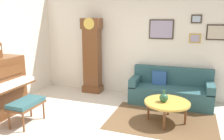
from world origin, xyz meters
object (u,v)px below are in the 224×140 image
Objects in this scene: grandfather_clock at (92,58)px; green_jug at (164,98)px; piano_bench at (26,104)px; couch at (171,90)px; coffee_table at (167,103)px.

grandfather_clock is 2.52m from green_jug.
grandfather_clock reaches higher than piano_bench.
couch is (2.14, -0.15, -0.65)m from grandfather_clock.
coffee_table is (2.54, 0.98, -0.01)m from piano_bench.
couch is 7.92× the size of green_jug.
piano_bench is 2.92× the size of green_jug.
coffee_table is at bearing -88.28° from couch.
piano_bench is 2.35m from grandfather_clock.
couch is at bearing 88.57° from green_jug.
coffee_table is 0.14m from green_jug.
couch reaches higher than piano_bench.
green_jug is at bearing -91.43° from couch.
grandfather_clock is 2.31× the size of coffee_table.
grandfather_clock is at bearing 80.61° from piano_bench.
green_jug is (2.11, -1.31, -0.45)m from grandfather_clock.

